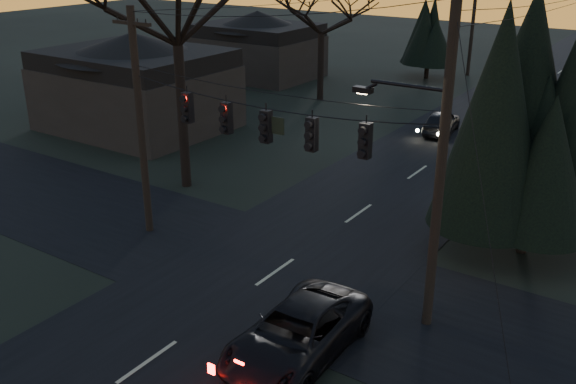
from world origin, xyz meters
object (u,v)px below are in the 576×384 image
Objects in this scene: utility_pole_left at (150,230)px; utility_pole_far_l at (467,75)px; sedan_oncoming_a at (441,122)px; sedan_oncoming_b at (505,92)px; suv_near at (297,334)px; utility_pole_right at (426,323)px; evergreen_right at (541,118)px.

utility_pole_left is 36.00m from utility_pole_far_l.
utility_pole_far_l is at bearing 90.00° from utility_pole_left.
sedan_oncoming_a is 9.60m from sedan_oncoming_b.
utility_pole_left reaches higher than sedan_oncoming_b.
suv_near reaches higher than sedan_oncoming_b.
utility_pole_right is 2.54× the size of sedan_oncoming_a.
utility_pole_left is at bearing 180.00° from utility_pole_right.
sedan_oncoming_a is at bearing -75.45° from utility_pole_far_l.
utility_pole_left is at bearing -90.00° from utility_pole_far_l.
sedan_oncoming_a is at bearing 81.10° from sedan_oncoming_b.
evergreen_right is (12.53, -29.70, 5.03)m from utility_pole_far_l.
utility_pole_left is 1.06× the size of utility_pole_far_l.
utility_pole_left is 19.48m from sedan_oncoming_a.
utility_pole_far_l is 2.03× the size of sedan_oncoming_a.
sedan_oncoming_b is (5.20, 28.53, 0.68)m from utility_pole_left.
evergreen_right is (12.53, 6.30, 5.03)m from utility_pole_left.
sedan_oncoming_b is (-7.33, 22.23, -4.35)m from evergreen_right.
suv_near is at bearing -108.78° from evergreen_right.
sedan_oncoming_b is (-6.30, 28.53, 0.68)m from utility_pole_right.
suv_near is (-2.30, -3.50, 0.71)m from utility_pole_right.
suv_near is at bearing -20.84° from utility_pole_left.
evergreen_right reaches higher than utility_pole_left.
sedan_oncoming_b is at bearing 79.67° from utility_pole_left.
suv_near is at bearing -123.29° from utility_pole_right.
evergreen_right reaches higher than sedan_oncoming_a.
utility_pole_far_l is 1.94× the size of sedan_oncoming_b.
utility_pole_far_l is (0.00, 36.00, 0.00)m from utility_pole_left.
utility_pole_right reaches higher than sedan_oncoming_b.
utility_pole_left reaches higher than suv_near.
sedan_oncoming_a is at bearing 122.64° from evergreen_right.
utility_pole_right is at bearing -72.28° from utility_pole_far_l.
utility_pole_right is 4.25m from suv_near.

